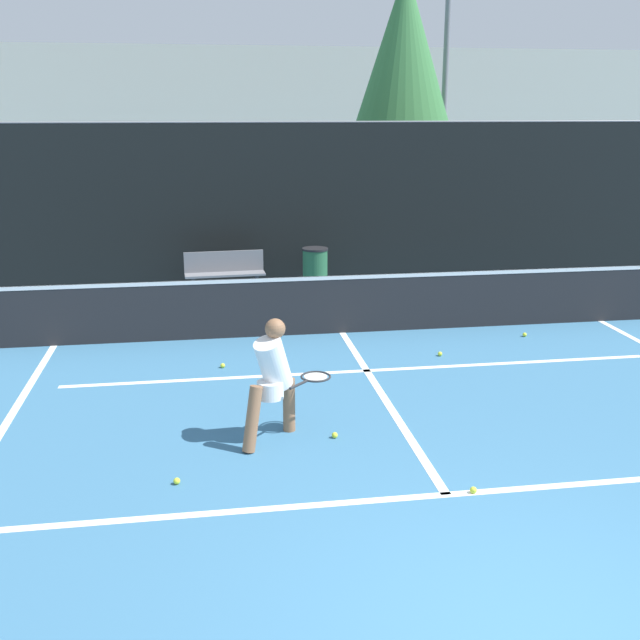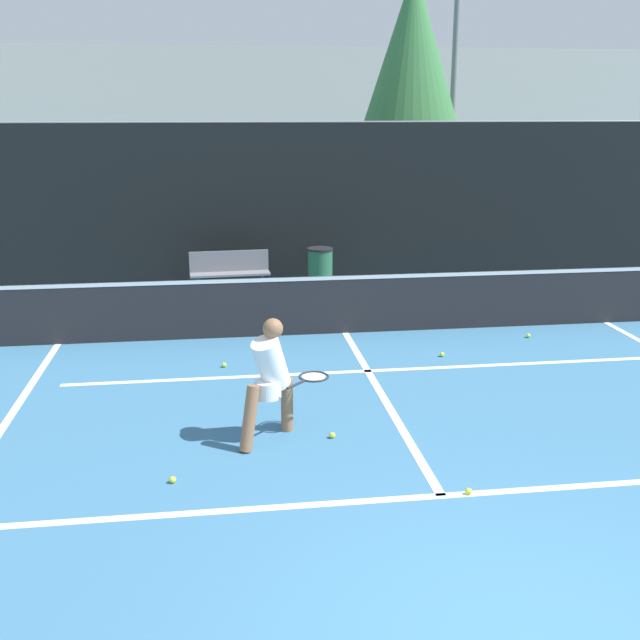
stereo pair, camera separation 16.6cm
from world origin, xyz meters
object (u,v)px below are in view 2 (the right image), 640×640
trash_bin (320,271)px  player_practicing (271,375)px  parked_car (166,230)px  courtside_bench (230,272)px

trash_bin → player_practicing: bearing=-102.3°
parked_car → trash_bin: bearing=-57.3°
trash_bin → parked_car: bearing=122.7°
courtside_bench → player_practicing: bearing=-90.4°
parked_car → player_practicing: bearing=-81.1°
courtside_bench → parked_car: parked_car is taller
player_practicing → trash_bin: (1.44, 6.59, -0.28)m
player_practicing → trash_bin: size_ratio=1.51×
courtside_bench → parked_car: size_ratio=0.39×
courtside_bench → parked_car: 5.19m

